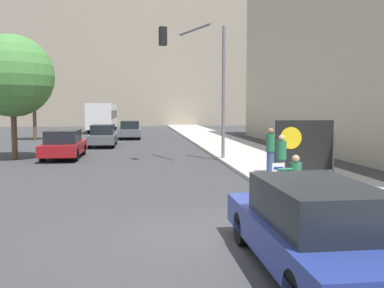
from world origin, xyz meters
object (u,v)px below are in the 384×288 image
street_tree_midblock (34,88)px  parked_car_curbside (312,228)px  street_tree_near_curb (12,76)px  seated_protester (296,175)px  pedestrian_behind (270,150)px  traffic_light_pole (203,69)px  car_on_road_nearest (64,144)px  car_on_road_midblock (103,135)px  protest_banner (303,145)px  car_on_road_distant (130,130)px  jogger_on_sidewalk (281,158)px  city_bus_on_road (103,115)px

street_tree_midblock → parked_car_curbside: bearing=-69.3°
street_tree_near_curb → seated_protester: bearing=-46.5°
pedestrian_behind → traffic_light_pole: bearing=46.3°
parked_car_curbside → street_tree_midblock: street_tree_midblock is taller
car_on_road_nearest → traffic_light_pole: bearing=-18.7°
car_on_road_nearest → street_tree_midblock: street_tree_midblock is taller
car_on_road_nearest → street_tree_midblock: bearing=109.0°
parked_car_curbside → car_on_road_midblock: bearing=102.6°
car_on_road_midblock → street_tree_midblock: 9.36m
traffic_light_pole → car_on_road_nearest: traffic_light_pole is taller
seated_protester → protest_banner: 4.77m
protest_banner → traffic_light_pole: traffic_light_pole is taller
seated_protester → street_tree_midblock: (-12.83, 24.65, 3.48)m
car_on_road_distant → street_tree_near_curb: (-5.54, -14.14, 3.49)m
traffic_light_pole → parked_car_curbside: size_ratio=1.36×
jogger_on_sidewalk → parked_car_curbside: size_ratio=0.34×
city_bus_on_road → car_on_road_nearest: bearing=-89.7°
city_bus_on_road → pedestrian_behind: bearing=-74.5°
jogger_on_sidewalk → street_tree_near_curb: (-11.09, 8.86, 3.29)m
pedestrian_behind → traffic_light_pole: (-1.90, 4.78, 3.48)m
traffic_light_pole → street_tree_near_curb: bearing=167.3°
pedestrian_behind → car_on_road_midblock: bearing=52.7°
traffic_light_pole → car_on_road_nearest: 8.32m
jogger_on_sidewalk → protest_banner: 2.49m
protest_banner → street_tree_midblock: bearing=126.0°
car_on_road_distant → street_tree_midblock: (-7.67, -0.76, 3.51)m
pedestrian_behind → car_on_road_distant: size_ratio=0.39×
car_on_road_nearest → city_bus_on_road: city_bus_on_road is taller
parked_car_curbside → street_tree_midblock: (-11.22, 29.65, 3.52)m
pedestrian_behind → car_on_road_distant: 21.82m
city_bus_on_road → street_tree_near_curb: size_ratio=1.71×
pedestrian_behind → car_on_road_nearest: bearing=75.9°
car_on_road_distant → street_tree_near_curb: size_ratio=0.71×
traffic_light_pole → car_on_road_midblock: bearing=121.1°
traffic_light_pole → car_on_road_distant: traffic_light_pole is taller
protest_banner → car_on_road_distant: bearing=108.6°
protest_banner → street_tree_near_curb: (-12.63, 6.92, 3.03)m
protest_banner → street_tree_midblock: (-14.76, 20.31, 3.05)m
car_on_road_nearest → car_on_road_midblock: car_on_road_midblock is taller
traffic_light_pole → car_on_road_distant: 17.14m
pedestrian_behind → protest_banner: protest_banner is taller
protest_banner → street_tree_midblock: size_ratio=0.43×
car_on_road_midblock → city_bus_on_road: 18.60m
jogger_on_sidewalk → parked_car_curbside: (-1.99, -7.41, -0.22)m
seated_protester → car_on_road_midblock: bearing=108.7°
protest_banner → car_on_road_distant: protest_banner is taller
car_on_road_nearest → city_bus_on_road: size_ratio=0.43×
traffic_light_pole → parked_car_curbside: traffic_light_pole is taller
street_tree_midblock → seated_protester: bearing=-62.5°
traffic_light_pole → car_on_road_nearest: size_ratio=1.40×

